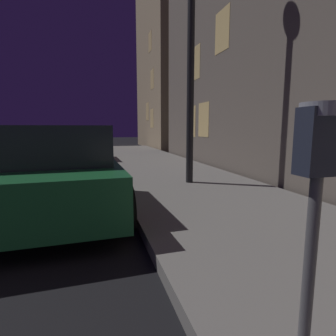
% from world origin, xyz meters
% --- Properties ---
extents(parking_meter, '(0.19, 0.19, 1.36)m').
position_xyz_m(parking_meter, '(4.40, 0.02, 1.18)').
color(parking_meter, '#59595B').
rests_on(parking_meter, sidewalk).
extents(car_green, '(2.17, 4.07, 1.43)m').
position_xyz_m(car_green, '(2.85, 3.73, 0.72)').
color(car_green, '#19592D').
rests_on(car_green, ground).
extents(car_silver, '(2.12, 4.07, 1.43)m').
position_xyz_m(car_silver, '(2.85, 10.50, 0.71)').
color(car_silver, '#B7B7BF').
rests_on(car_silver, ground).
extents(building_mid, '(7.62, 11.10, 10.31)m').
position_xyz_m(building_mid, '(11.10, 6.99, 5.15)').
color(building_mid, '#6B6056').
rests_on(building_mid, ground).
extents(building_far, '(7.05, 7.93, 14.89)m').
position_xyz_m(building_far, '(10.82, 18.12, 7.45)').
color(building_far, '#998466').
rests_on(building_far, ground).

